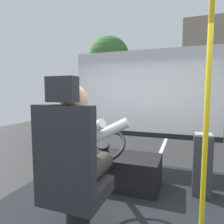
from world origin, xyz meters
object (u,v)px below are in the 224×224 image
Objects in this scene: bus_driver at (79,148)px; handrail_pole at (207,114)px; steering_console at (118,169)px; driver_seat at (72,176)px; fare_box at (202,164)px.

handrail_pole reaches higher than bus_driver.
steering_console is 0.52× the size of handrail_pole.
driver_seat is 1.65m from fare_box.
fare_box is at bearing 6.10° from steering_console.
fare_box is at bearing 50.59° from driver_seat.
handrail_pole is (0.99, -0.61, 0.84)m from steering_console.
handrail_pole is 2.83× the size of fare_box.
driver_seat reaches higher than fare_box.
driver_seat is 0.64× the size of handrail_pole.
bus_driver is (0.00, 0.12, 0.20)m from driver_seat.
bus_driver is at bearing -156.88° from handrail_pole.
handrail_pole is 1.00m from fare_box.
driver_seat is 1.80× the size of fare_box.
fare_box is (1.04, 0.11, 0.15)m from steering_console.
steering_console reaches higher than fare_box.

